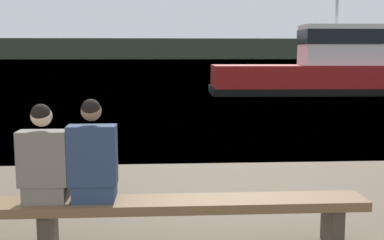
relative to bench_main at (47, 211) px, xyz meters
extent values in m
plane|color=#386084|center=(0.40, 123.58, -0.40)|extent=(240.00, 240.00, 0.00)
cube|color=#384233|center=(0.40, 139.21, 2.53)|extent=(600.00, 12.00, 5.86)
cube|color=brown|center=(0.00, 0.00, 0.04)|extent=(6.14, 0.42, 0.09)
cube|color=#42382D|center=(2.77, 0.00, -0.20)|extent=(0.12, 0.35, 0.39)
cube|color=#42382D|center=(0.00, 0.00, -0.20)|extent=(0.12, 0.35, 0.39)
cube|color=#70665B|center=(-0.01, 0.08, 0.17)|extent=(0.39, 0.39, 0.17)
cube|color=#70665B|center=(-0.01, -0.02, 0.52)|extent=(0.45, 0.22, 0.52)
sphere|color=beige|center=(-0.01, -0.02, 0.91)|extent=(0.20, 0.20, 0.20)
sphere|color=black|center=(-0.01, -0.03, 0.94)|extent=(0.18, 0.18, 0.18)
cube|color=navy|center=(0.44, 0.08, 0.17)|extent=(0.39, 0.39, 0.17)
cube|color=navy|center=(0.44, -0.02, 0.54)|extent=(0.45, 0.22, 0.56)
sphere|color=#846047|center=(0.44, -0.02, 0.96)|extent=(0.19, 0.19, 0.19)
sphere|color=black|center=(0.44, -0.03, 0.98)|extent=(0.18, 0.18, 0.18)
cube|color=#A81919|center=(8.87, 17.40, 0.26)|extent=(11.00, 3.32, 1.31)
cube|color=black|center=(8.87, 17.40, -0.24)|extent=(11.22, 3.44, 0.31)
cube|color=silver|center=(9.42, 17.38, 1.83)|extent=(3.87, 1.92, 1.83)
cube|color=black|center=(9.42, 17.38, 2.20)|extent=(3.95, 1.98, 0.66)
camera|label=1|loc=(1.10, -4.47, 1.49)|focal=45.00mm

